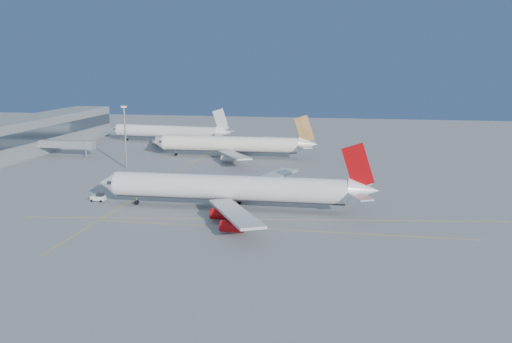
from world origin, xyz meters
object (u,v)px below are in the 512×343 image
pushback_tug (98,198)px  light_mast (125,131)px  airliner_virgin (234,188)px  airliner_third (169,132)px  airliner_etihad (234,144)px

pushback_tug → light_mast: size_ratio=0.18×
airliner_virgin → airliner_third: 129.49m
pushback_tug → airliner_etihad: bearing=77.6°
airliner_third → airliner_virgin: bearing=-57.4°
airliner_virgin → light_mast: size_ratio=3.28×
airliner_etihad → airliner_third: 53.67m
airliner_third → light_mast: 67.19m
airliner_third → light_mast: bearing=-78.4°
pushback_tug → light_mast: (-11.76, 48.12, 12.52)m
airliner_etihad → airliner_third: airliner_etihad is taller
airliner_third → light_mast: (6.00, -66.39, 8.41)m
airliner_etihad → light_mast: (-33.54, -30.10, 8.14)m
airliner_etihad → airliner_third: (-39.54, 36.29, -0.27)m
pushback_tug → airliner_third: bearing=101.9°
airliner_virgin → light_mast: light_mast is taller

